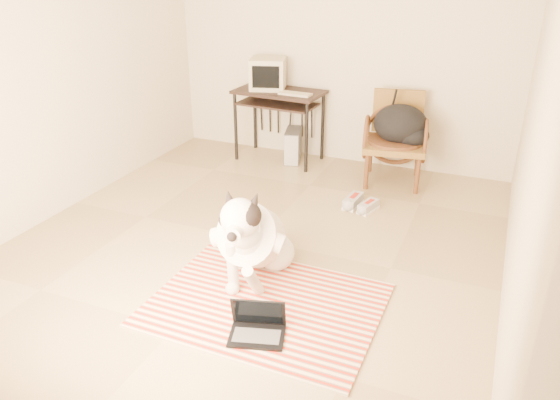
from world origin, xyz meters
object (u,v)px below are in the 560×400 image
Objects in this scene: laptop at (257,326)px; computer_desk at (279,101)px; crt_monitor at (268,74)px; rattan_chair at (395,138)px; pc_tower at (293,145)px; dog at (252,239)px; backpack at (402,126)px.

laptop is 3.37m from computer_desk.
rattan_chair is at bearing -5.48° from crt_monitor.
crt_monitor is 0.50× the size of rattan_chair.
rattan_chair is (0.23, 2.99, 0.40)m from laptop.
laptop is 0.96× the size of pc_tower.
rattan_chair is (1.40, -0.11, -0.24)m from computer_desk.
dog is 2.80m from crt_monitor.
computer_desk reaches higher than pc_tower.
backpack is at bearing 75.18° from dog.
rattan_chair reaches higher than backpack.
rattan_chair is (0.55, 2.38, 0.13)m from dog.
backpack reaches higher than laptop.
dog is 1.92× the size of backpack.
dog is 2.45m from rattan_chair.
dog reaches higher than computer_desk.
crt_monitor reaches higher than rattan_chair.
computer_desk is 1.73× the size of backpack.
computer_desk is 1.09× the size of rattan_chair.
backpack is (1.46, -0.13, -0.09)m from computer_desk.
dog is 1.21× the size of rattan_chair.
dog reaches higher than backpack.
dog reaches higher than pc_tower.
crt_monitor reaches higher than dog.
laptop is 0.40× the size of computer_desk.
dog is 1.11× the size of computer_desk.
dog is 2.61m from pc_tower.
pc_tower is 0.72× the size of backpack.
dog is at bearing -68.54° from crt_monitor.
laptop is 3.53m from crt_monitor.
dog is at bearing -75.11° from pc_tower.
dog is 2.65× the size of pc_tower.
pc_tower is 1.27m from rattan_chair.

